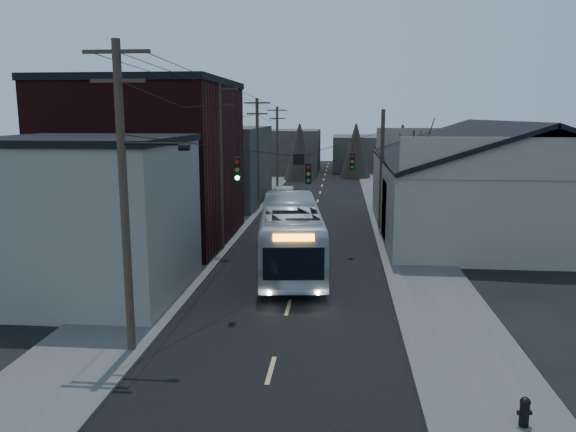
% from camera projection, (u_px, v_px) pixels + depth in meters
% --- Properties ---
extents(ground, '(160.00, 160.00, 0.00)m').
position_uv_depth(ground, '(262.00, 402.00, 16.13)').
color(ground, black).
rests_on(ground, ground).
extents(road_surface, '(9.00, 110.00, 0.02)m').
position_uv_depth(road_surface, '(314.00, 216.00, 45.51)').
color(road_surface, black).
rests_on(road_surface, ground).
extents(sidewalk_left, '(4.00, 110.00, 0.12)m').
position_uv_depth(sidewalk_left, '(235.00, 214.00, 46.11)').
color(sidewalk_left, '#474744').
rests_on(sidewalk_left, ground).
extents(sidewalk_right, '(4.00, 110.00, 0.12)m').
position_uv_depth(sidewalk_right, '(395.00, 217.00, 44.91)').
color(sidewalk_right, '#474744').
rests_on(sidewalk_right, ground).
extents(building_clapboard, '(8.00, 8.00, 7.00)m').
position_uv_depth(building_clapboard, '(91.00, 219.00, 25.15)').
color(building_clapboard, slate).
rests_on(building_clapboard, ground).
extents(building_brick, '(10.00, 12.00, 10.00)m').
position_uv_depth(building_brick, '(150.00, 164.00, 35.75)').
color(building_brick, black).
rests_on(building_brick, ground).
extents(building_left_far, '(9.00, 14.00, 7.00)m').
position_uv_depth(building_left_far, '(214.00, 166.00, 51.65)').
color(building_left_far, '#38332D').
rests_on(building_left_far, ground).
extents(warehouse, '(16.16, 20.60, 7.73)m').
position_uv_depth(warehouse, '(497.00, 194.00, 38.94)').
color(warehouse, gray).
rests_on(warehouse, ground).
extents(building_far_left, '(10.00, 12.00, 6.00)m').
position_uv_depth(building_far_left, '(284.00, 151.00, 79.82)').
color(building_far_left, '#38332D').
rests_on(building_far_left, ground).
extents(building_far_right, '(12.00, 14.00, 5.00)m').
position_uv_depth(building_far_right, '(374.00, 153.00, 83.61)').
color(building_far_right, '#38332D').
rests_on(building_far_right, ground).
extents(bare_tree, '(0.40, 0.40, 7.20)m').
position_uv_depth(bare_tree, '(412.00, 189.00, 34.48)').
color(bare_tree, black).
rests_on(bare_tree, ground).
extents(utility_lines, '(11.24, 45.28, 10.50)m').
position_uv_depth(utility_lines, '(266.00, 161.00, 39.18)').
color(utility_lines, '#382B1E').
rests_on(utility_lines, ground).
extents(bus, '(4.43, 13.26, 3.62)m').
position_uv_depth(bus, '(291.00, 234.00, 30.20)').
color(bus, silver).
rests_on(bus, ground).
extents(parked_car, '(2.06, 4.82, 1.55)m').
position_uv_depth(parked_car, '(285.00, 195.00, 51.85)').
color(parked_car, '#ADB0B5').
rests_on(parked_car, ground).
extents(fire_hydrant, '(0.39, 0.28, 0.81)m').
position_uv_depth(fire_hydrant, '(525.00, 411.00, 14.58)').
color(fire_hydrant, black).
rests_on(fire_hydrant, sidewalk_right).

